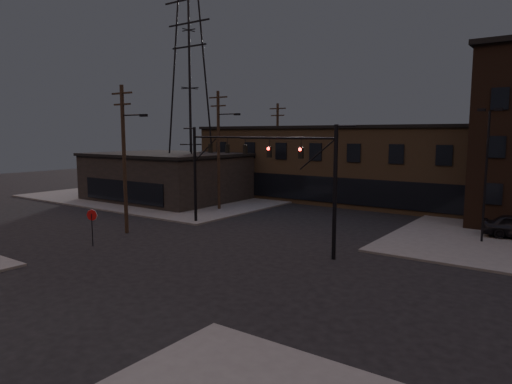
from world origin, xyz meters
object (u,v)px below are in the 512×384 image
traffic_signal_far (206,164)px  car_crossing (355,197)px  traffic_signal_near (318,176)px  stop_sign (92,219)px

traffic_signal_far → car_crossing: 18.61m
traffic_signal_near → traffic_signal_far: size_ratio=1.00×
traffic_signal_near → stop_sign: 15.17m
traffic_signal_near → traffic_signal_far: (-12.07, 3.50, 0.08)m
traffic_signal_near → traffic_signal_far: same height
car_crossing → stop_sign: bearing=-90.7°
traffic_signal_near → traffic_signal_far: 12.57m
traffic_signal_near → stop_sign: bearing=-154.1°
traffic_signal_near → stop_sign: traffic_signal_near is taller
traffic_signal_near → stop_sign: (-13.36, -6.49, -3.09)m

